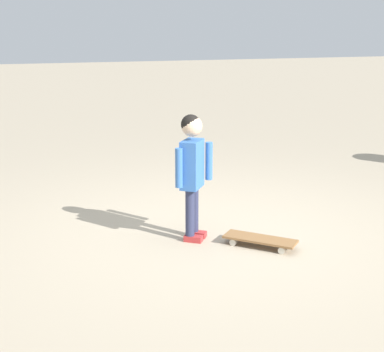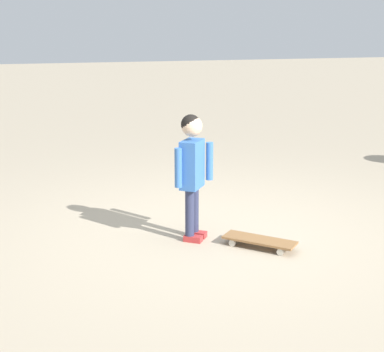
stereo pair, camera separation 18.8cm
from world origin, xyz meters
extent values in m
plane|color=tan|center=(0.00, 0.00, 0.00)|extent=(50.00, 50.00, 0.00)
cylinder|color=#2D3351|center=(-0.01, 0.23, 0.24)|extent=(0.08, 0.08, 0.42)
cube|color=#B73333|center=(-0.03, 0.21, 0.03)|extent=(0.16, 0.17, 0.05)
cylinder|color=#2D3351|center=(-0.10, 0.30, 0.24)|extent=(0.08, 0.08, 0.42)
cube|color=#B73333|center=(-0.11, 0.28, 0.03)|extent=(0.16, 0.17, 0.05)
cube|color=#386BB7|center=(-0.05, 0.26, 0.65)|extent=(0.28, 0.26, 0.40)
cylinder|color=#386BB7|center=(0.01, 0.09, 0.65)|extent=(0.06, 0.06, 0.32)
cylinder|color=#386BB7|center=(-0.14, 0.41, 0.65)|extent=(0.06, 0.06, 0.32)
sphere|color=beige|center=(-0.05, 0.26, 0.96)|extent=(0.17, 0.17, 0.17)
sphere|color=black|center=(-0.05, 0.27, 0.98)|extent=(0.16, 0.16, 0.16)
cube|color=olive|center=(-0.41, -0.20, 0.07)|extent=(0.56, 0.55, 0.02)
cube|color=#B7B7BC|center=(-0.56, -0.34, 0.05)|extent=(0.10, 0.10, 0.02)
cube|color=#B7B7BC|center=(-0.26, -0.05, 0.05)|extent=(0.10, 0.10, 0.02)
cylinder|color=beige|center=(-0.51, -0.39, 0.03)|extent=(0.06, 0.06, 0.06)
cylinder|color=beige|center=(-0.61, -0.29, 0.03)|extent=(0.06, 0.06, 0.06)
cylinder|color=beige|center=(-0.21, -0.10, 0.03)|extent=(0.06, 0.06, 0.06)
cylinder|color=beige|center=(-0.31, 0.00, 0.03)|extent=(0.06, 0.06, 0.06)
camera|label=1|loc=(-4.38, 1.86, 1.74)|focal=54.14mm
camera|label=2|loc=(-4.44, 1.68, 1.74)|focal=54.14mm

